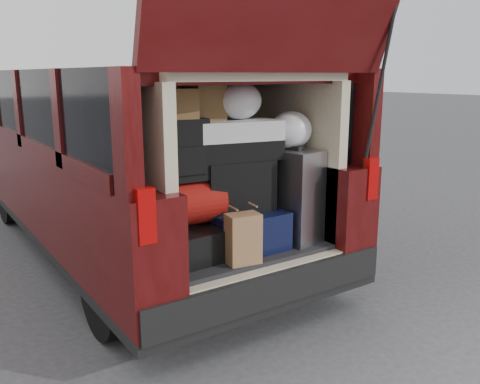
% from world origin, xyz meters
% --- Properties ---
extents(ground, '(80.00, 80.00, 0.00)m').
position_xyz_m(ground, '(0.00, 0.00, 0.00)').
color(ground, '#363639').
rests_on(ground, ground).
extents(minivan, '(1.90, 5.35, 2.77)m').
position_xyz_m(minivan, '(0.00, 1.86, 0.91)').
color(minivan, black).
rests_on(minivan, ground).
extents(load_floor, '(1.24, 1.05, 0.55)m').
position_xyz_m(load_floor, '(0.00, 0.28, 0.28)').
color(load_floor, black).
rests_on(load_floor, ground).
extents(black_hardshell, '(0.42, 0.55, 0.21)m').
position_xyz_m(black_hardshell, '(-0.36, 0.15, 0.65)').
color(black_hardshell, black).
rests_on(black_hardshell, load_floor).
extents(navy_hardshell, '(0.51, 0.62, 0.27)m').
position_xyz_m(navy_hardshell, '(0.04, 0.14, 0.68)').
color(navy_hardshell, black).
rests_on(navy_hardshell, load_floor).
extents(silver_roller, '(0.36, 0.49, 0.67)m').
position_xyz_m(silver_roller, '(0.43, 0.05, 0.88)').
color(silver_roller, silver).
rests_on(silver_roller, load_floor).
extents(kraft_bag, '(0.23, 0.16, 0.33)m').
position_xyz_m(kraft_bag, '(-0.13, -0.17, 0.71)').
color(kraft_bag, olive).
rests_on(kraft_bag, load_floor).
extents(red_duffel, '(0.49, 0.34, 0.31)m').
position_xyz_m(red_duffel, '(-0.35, 0.17, 0.91)').
color(red_duffel, maroon).
rests_on(red_duffel, black_hardshell).
extents(black_soft_case, '(0.53, 0.37, 0.35)m').
position_xyz_m(black_soft_case, '(0.03, 0.14, 0.99)').
color(black_soft_case, black).
rests_on(black_soft_case, navy_hardshell).
extents(backpack, '(0.29, 0.19, 0.40)m').
position_xyz_m(backpack, '(-0.36, 0.15, 1.27)').
color(backpack, black).
rests_on(backpack, red_duffel).
extents(twotone_duffel, '(0.64, 0.40, 0.27)m').
position_xyz_m(twotone_duffel, '(0.04, 0.16, 1.30)').
color(twotone_duffel, silver).
rests_on(twotone_duffel, black_soft_case).
extents(grocery_sack_lower, '(0.23, 0.20, 0.19)m').
position_xyz_m(grocery_sack_lower, '(-0.39, 0.15, 1.56)').
color(grocery_sack_lower, brown).
rests_on(grocery_sack_lower, backpack).
extents(grocery_sack_upper, '(0.25, 0.21, 0.24)m').
position_xyz_m(grocery_sack_upper, '(-0.15, 0.26, 1.55)').
color(grocery_sack_upper, brown).
rests_on(grocery_sack_upper, twotone_duffel).
extents(plastic_bag_center, '(0.37, 0.36, 0.26)m').
position_xyz_m(plastic_bag_center, '(0.10, 0.21, 1.56)').
color(plastic_bag_center, white).
rests_on(plastic_bag_center, twotone_duffel).
extents(plastic_bag_right, '(0.31, 0.29, 0.27)m').
position_xyz_m(plastic_bag_right, '(0.46, 0.07, 1.35)').
color(plastic_bag_right, white).
rests_on(plastic_bag_right, silver_roller).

